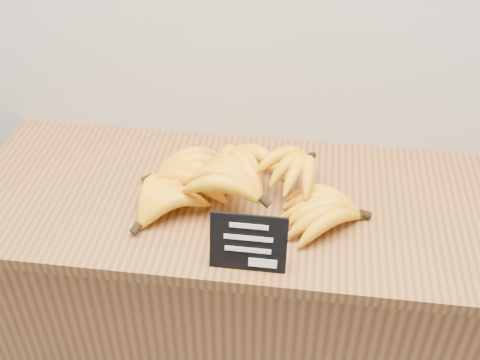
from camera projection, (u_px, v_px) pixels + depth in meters
counter at (242, 324)px, 1.72m from camera, size 1.31×0.50×0.90m
counter_top at (243, 201)px, 1.43m from camera, size 1.31×0.54×0.03m
chalkboard_sign at (248, 243)px, 1.21m from camera, size 0.16×0.04×0.12m
banana_pile at (234, 180)px, 1.39m from camera, size 0.60×0.38×0.13m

